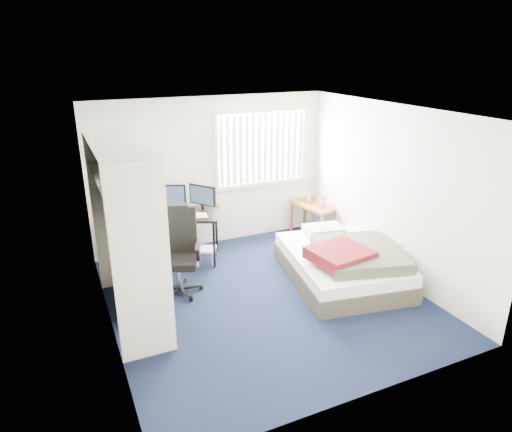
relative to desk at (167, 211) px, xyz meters
The scene contains 10 objects.
ground 2.12m from the desk, 63.72° to the right, with size 4.20×4.20×0.00m, color black.
room_shell 2.07m from the desk, 63.72° to the right, with size 4.20×4.20×4.20m.
window_assembly 1.95m from the desk, ahead, with size 1.72×0.09×1.32m.
closet 1.77m from the desk, 118.52° to the right, with size 0.64×1.84×2.22m.
desk is the anchor object (origin of this frame).
office_chair 1.13m from the desk, 96.16° to the right, with size 0.74×0.74×1.22m.
footstool 0.88m from the desk, 43.13° to the right, with size 0.41×0.38×0.27m.
nightstand 2.63m from the desk, ahead, with size 0.61×0.91×0.76m.
bed 2.81m from the desk, 39.68° to the right, with size 1.77×2.17×0.65m.
pine_box 1.78m from the desk, 118.24° to the right, with size 0.44×0.33×0.33m, color tan.
Camera 1 is at (-2.37, -4.92, 3.21)m, focal length 32.00 mm.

